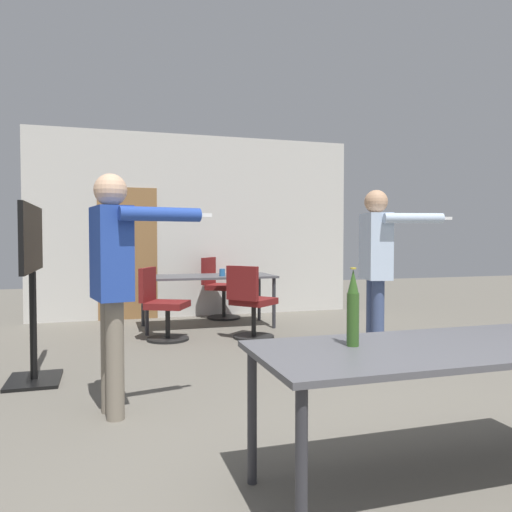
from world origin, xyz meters
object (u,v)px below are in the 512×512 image
(beer_bottle, at_px, (353,309))
(drink_cup, at_px, (222,272))
(tv_screen, at_px, (32,270))
(person_near_casual, at_px, (377,258))
(office_chair_far_right, at_px, (250,305))
(office_chair_far_left, at_px, (219,289))
(person_far_watching, at_px, (113,269))
(office_chair_mid_tucked, at_px, (162,307))

(beer_bottle, height_order, drink_cup, beer_bottle)
(drink_cup, bearing_deg, beer_bottle, -94.95)
(tv_screen, bearing_deg, person_near_casual, -94.42)
(office_chair_far_right, bearing_deg, tv_screen, -102.96)
(office_chair_far_left, distance_m, drink_cup, 0.96)
(office_chair_far_right, relative_size, drink_cup, 9.06)
(person_far_watching, height_order, drink_cup, person_far_watching)
(tv_screen, distance_m, drink_cup, 2.99)
(person_far_watching, relative_size, office_chair_far_left, 1.80)
(office_chair_far_right, bearing_deg, beer_bottle, -49.28)
(person_near_casual, relative_size, drink_cup, 17.18)
(person_far_watching, distance_m, drink_cup, 3.46)
(tv_screen, height_order, office_chair_far_right, tv_screen)
(office_chair_far_right, distance_m, office_chair_mid_tucked, 1.10)
(office_chair_far_right, height_order, office_chair_mid_tucked, office_chair_far_right)
(person_near_casual, distance_m, drink_cup, 2.56)
(tv_screen, bearing_deg, beer_bottle, -144.87)
(office_chair_far_left, bearing_deg, person_far_watching, 12.98)
(person_near_casual, bearing_deg, office_chair_far_left, -151.63)
(tv_screen, bearing_deg, drink_cup, -46.80)
(person_near_casual, relative_size, beer_bottle, 4.51)
(person_near_casual, distance_m, office_chair_far_right, 1.85)
(tv_screen, height_order, beer_bottle, tv_screen)
(office_chair_mid_tucked, relative_size, office_chair_far_left, 0.94)
(tv_screen, distance_m, beer_bottle, 3.10)
(person_near_casual, bearing_deg, drink_cup, -142.58)
(tv_screen, xyz_separation_m, office_chair_far_left, (2.34, 2.93, -0.53))
(person_near_casual, height_order, office_chair_far_left, person_near_casual)
(office_chair_far_left, xyz_separation_m, drink_cup, (-0.16, -0.88, 0.33))
(person_near_casual, distance_m, office_chair_far_left, 3.37)
(person_near_casual, distance_m, office_chair_mid_tucked, 2.72)
(office_chair_mid_tucked, xyz_separation_m, office_chair_far_left, (1.05, 1.43, 0.04))
(tv_screen, distance_m, person_far_watching, 1.26)
(office_chair_far_right, xyz_separation_m, drink_cup, (-0.18, 0.81, 0.36))
(tv_screen, height_order, person_far_watching, person_far_watching)
(beer_bottle, bearing_deg, office_chair_far_left, 84.19)
(drink_cup, bearing_deg, office_chair_far_left, 79.80)
(person_near_casual, bearing_deg, office_chair_mid_tucked, -119.38)
(person_near_casual, relative_size, office_chair_far_left, 1.83)
(office_chair_far_left, bearing_deg, tv_screen, -2.92)
(office_chair_far_right, xyz_separation_m, office_chair_mid_tucked, (-1.07, 0.27, -0.02))
(office_chair_mid_tucked, height_order, office_chair_far_left, office_chair_far_left)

